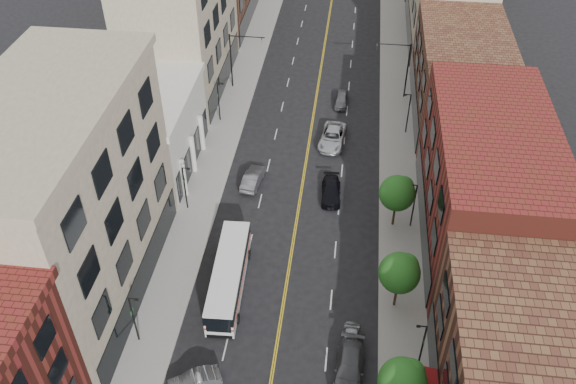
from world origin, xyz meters
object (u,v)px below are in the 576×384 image
at_px(car_parked_far, 351,343).
at_px(car_lane_b, 333,137).
at_px(car_angle_b, 194,381).
at_px(car_parked_mid, 349,368).
at_px(car_lane_a, 331,191).
at_px(car_lane_c, 341,100).
at_px(city_bus, 229,275).
at_px(car_lane_behind, 253,178).

bearing_deg(car_parked_far, car_lane_b, 98.79).
bearing_deg(car_angle_b, car_parked_mid, 75.56).
xyz_separation_m(car_lane_a, car_lane_c, (0.12, 17.81, -0.01)).
bearing_deg(car_parked_mid, city_bus, 148.54).
distance_m(city_bus, car_angle_b, 9.88).
relative_size(car_parked_far, car_lane_behind, 0.84).
bearing_deg(car_lane_c, car_parked_far, -84.84).
xyz_separation_m(city_bus, car_lane_a, (7.92, 13.30, -0.95)).
bearing_deg(car_lane_c, car_angle_b, -101.10).
bearing_deg(car_parked_far, car_lane_a, 100.72).
height_order(car_angle_b, car_lane_a, car_lane_a).
height_order(car_parked_mid, car_lane_c, car_parked_mid).
height_order(car_parked_far, car_lane_behind, car_lane_behind).
distance_m(car_lane_a, car_lane_b, 9.45).
relative_size(car_angle_b, car_parked_mid, 0.75).
distance_m(city_bus, car_lane_c, 32.15).
relative_size(city_bus, car_parked_mid, 2.06).
relative_size(city_bus, car_parked_far, 2.90).
relative_size(car_parked_mid, car_lane_c, 1.34).
height_order(city_bus, car_lane_b, city_bus).
xyz_separation_m(car_angle_b, car_parked_far, (11.40, 4.79, -0.01)).
xyz_separation_m(city_bus, car_lane_b, (7.47, 22.74, -0.82)).
distance_m(car_lane_b, car_lane_c, 8.40).
height_order(city_bus, car_parked_mid, city_bus).
bearing_deg(car_lane_a, car_lane_c, 86.51).
bearing_deg(car_parked_far, car_angle_b, -154.91).
xyz_separation_m(car_parked_mid, car_lane_a, (-2.72, 20.69, -0.09)).
xyz_separation_m(car_parked_far, car_lane_behind, (-10.95, 19.40, 0.10)).
xyz_separation_m(car_parked_mid, car_lane_behind, (-10.95, 21.77, -0.03)).
bearing_deg(car_lane_c, car_lane_b, -92.85).
relative_size(car_angle_b, car_lane_behind, 0.88).
bearing_deg(city_bus, car_angle_b, -96.94).
bearing_deg(car_lane_a, car_parked_mid, -85.61).
height_order(car_lane_behind, car_lane_c, car_lane_behind).
bearing_deg(city_bus, car_lane_c, 73.01).
height_order(city_bus, car_angle_b, city_bus).
relative_size(car_angle_b, car_parked_far, 1.05).
bearing_deg(car_lane_behind, car_angle_b, 96.14).
bearing_deg(car_angle_b, car_lane_b, 139.37).
bearing_deg(car_lane_a, car_lane_b, 89.62).
distance_m(car_lane_behind, car_lane_c, 18.69).
relative_size(car_parked_mid, car_parked_far, 1.41).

